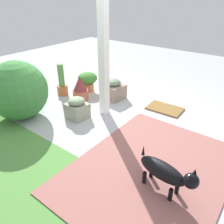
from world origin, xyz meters
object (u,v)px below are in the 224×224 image
Objects in this scene: porch_pillar at (104,53)px; terracotta_pot_broad at (88,80)px; dog at (166,172)px; doormat at (165,109)px; terracotta_pot_tall at (62,84)px; stone_planter_nearest at (113,90)px; round_shrub at (18,90)px; stone_planter_mid at (77,108)px; terracotta_pot_spiky at (80,89)px.

porch_pillar is 5.10× the size of terracotta_pot_broad.
dog is 1.09× the size of doormat.
terracotta_pot_tall is 2.27m from doormat.
terracotta_pot_tall is 3.26m from dog.
stone_planter_nearest is at bearing -176.70° from terracotta_pot_broad.
porch_pillar is 1.63m from round_shrub.
stone_planter_mid is 0.61× the size of doormat.
stone_planter_mid is 0.74m from terracotta_pot_spiky.
terracotta_pot_broad is 0.62× the size of dog.
porch_pillar reaches higher than stone_planter_nearest.
doormat is at bearing -64.65° from dog.
doormat is (-1.12, -0.20, -0.18)m from stone_planter_nearest.
terracotta_pot_broad is at bearing -122.95° from terracotta_pot_tall.
terracotta_pot_broad is at bearing 7.36° from doormat.
round_shrub is 1.44× the size of dog.
stone_planter_nearest is 2.64m from dog.
terracotta_pot_spiky is (0.47, -0.57, 0.06)m from stone_planter_mid.
stone_planter_mid is 1.07m from round_shrub.
round_shrub reaches higher than terracotta_pot_broad.
terracotta_pot_broad reaches higher than stone_planter_nearest.
round_shrub reaches higher than doormat.
porch_pillar is at bearing -31.44° from dog.
dog is (-3.04, 1.17, 0.04)m from terracotta_pot_tall.
stone_planter_nearest is 0.70m from terracotta_pot_broad.
dog is at bearing 139.92° from stone_planter_nearest.
terracotta_pot_broad is (0.97, -0.59, -0.87)m from porch_pillar.
stone_planter_nearest is at bearing -90.35° from stone_planter_mid.
terracotta_pot_tall is (0.18, -1.13, -0.27)m from round_shrub.
terracotta_pot_spiky is (-0.36, -1.15, -0.27)m from round_shrub.
terracotta_pot_tall is 0.95× the size of dog.
stone_planter_nearest reaches higher than doormat.
porch_pillar reaches higher than terracotta_pot_tall.
doormat is (0.90, -1.90, -0.27)m from dog.
porch_pillar is 3.29× the size of terracotta_pot_tall.
terracotta_pot_tall is at bearing 27.47° from stone_planter_nearest.
round_shrub is 1.65m from terracotta_pot_broad.
terracotta_pot_broad is 0.67× the size of doormat.
terracotta_pot_spiky is (-0.22, 0.47, -0.01)m from terracotta_pot_broad.
stone_planter_nearest is 1.15m from doormat.
stone_planter_mid is 0.58× the size of terracotta_pot_tall.
stone_planter_nearest is (0.27, -0.63, -0.94)m from porch_pillar.
dog is (-2.86, 0.04, -0.23)m from round_shrub.
stone_planter_nearest is 0.72× the size of doormat.
terracotta_pot_spiky is 0.75× the size of dog.
terracotta_pot_tall is (1.29, -0.10, -0.89)m from porch_pillar.
terracotta_pot_tall reaches higher than stone_planter_mid.
stone_planter_mid is (0.28, 0.44, -0.94)m from porch_pillar.
terracotta_pot_spiky reaches higher than stone_planter_mid.
terracotta_pot_tall is at bearing -21.11° from dog.
doormat is (-1.82, -0.24, -0.25)m from terracotta_pot_broad.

